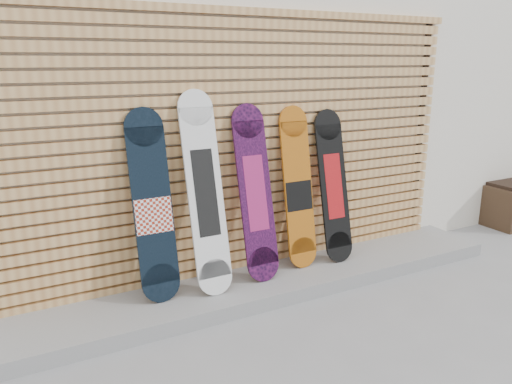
{
  "coord_description": "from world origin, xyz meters",
  "views": [
    {
      "loc": [
        -2.04,
        -2.72,
        1.89
      ],
      "look_at": [
        -0.18,
        0.75,
        0.85
      ],
      "focal_mm": 35.0,
      "sensor_mm": 36.0,
      "label": 1
    }
  ],
  "objects_px": {
    "snowboard_0": "(153,207)",
    "snowboard_3": "(298,189)",
    "snowboard_1": "(205,193)",
    "snowboard_2": "(255,193)",
    "snowboard_4": "(333,186)"
  },
  "relations": [
    {
      "from": "snowboard_0",
      "to": "snowboard_3",
      "type": "bearing_deg",
      "value": 0.91
    },
    {
      "from": "snowboard_1",
      "to": "snowboard_2",
      "type": "bearing_deg",
      "value": 2.57
    },
    {
      "from": "snowboard_1",
      "to": "snowboard_3",
      "type": "distance_m",
      "value": 0.9
    },
    {
      "from": "snowboard_3",
      "to": "snowboard_2",
      "type": "bearing_deg",
      "value": -174.69
    },
    {
      "from": "snowboard_1",
      "to": "snowboard_2",
      "type": "relative_size",
      "value": 1.09
    },
    {
      "from": "snowboard_3",
      "to": "snowboard_0",
      "type": "bearing_deg",
      "value": -179.09
    },
    {
      "from": "snowboard_3",
      "to": "snowboard_4",
      "type": "relative_size",
      "value": 1.03
    },
    {
      "from": "snowboard_0",
      "to": "snowboard_4",
      "type": "bearing_deg",
      "value": -0.14
    },
    {
      "from": "snowboard_0",
      "to": "snowboard_2",
      "type": "distance_m",
      "value": 0.86
    },
    {
      "from": "snowboard_2",
      "to": "snowboard_3",
      "type": "distance_m",
      "value": 0.45
    },
    {
      "from": "snowboard_3",
      "to": "snowboard_4",
      "type": "height_order",
      "value": "snowboard_3"
    },
    {
      "from": "snowboard_1",
      "to": "snowboard_3",
      "type": "relative_size",
      "value": 1.12
    },
    {
      "from": "snowboard_4",
      "to": "snowboard_1",
      "type": "bearing_deg",
      "value": -178.33
    },
    {
      "from": "snowboard_1",
      "to": "snowboard_2",
      "type": "xyz_separation_m",
      "value": [
        0.45,
        0.02,
        -0.06
      ]
    },
    {
      "from": "snowboard_1",
      "to": "snowboard_4",
      "type": "relative_size",
      "value": 1.15
    }
  ]
}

